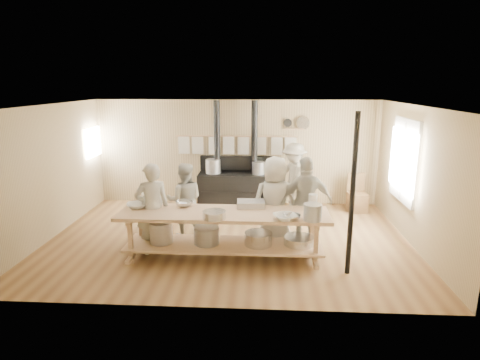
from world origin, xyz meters
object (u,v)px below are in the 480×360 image
Objects in this scene: cook_right at (306,203)px; cook_by_window at (294,177)px; cook_left at (185,200)px; prep_table at (223,230)px; cook_center at (275,202)px; stove at (235,186)px; roasting_pan at (251,204)px; chair at (357,200)px; cook_far_left at (153,209)px.

cook_by_window is at bearing -100.84° from cook_right.
cook_right is at bearing 162.23° from cook_left.
cook_left is 2.93m from cook_by_window.
prep_table is 2.10× the size of cook_center.
cook_center is (0.89, -2.43, 0.34)m from stove.
roasting_pan is (0.47, 0.33, 0.38)m from prep_table.
cook_center is 1.90× the size of chair.
cook_left is 1.81m from cook_center.
cook_left is 4.22m from chair.
cook_far_left is 0.97× the size of cook_center.
cook_right is (2.74, 0.42, 0.03)m from cook_far_left.
prep_table is 2.17× the size of cook_far_left.
prep_table is at bearing 23.99° from cook_center.
cook_center is at bearing -69.82° from stove.
cook_left reaches higher than prep_table.
cook_center is 1.05× the size of cook_by_window.
cook_by_window is 3.35× the size of roasting_pan.
roasting_pan reaches higher than prep_table.
stove is 1.74× the size of cook_left.
cook_center is (0.90, 0.59, 0.34)m from prep_table.
stove is at bearing -71.06° from cook_right.
cook_left reaches higher than chair.
stove is at bearing 171.33° from chair.
cook_left is (-0.86, -2.00, 0.23)m from stove.
cook_far_left is 1.02× the size of cook_by_window.
stove is 1.57× the size of cook_far_left.
prep_table is at bearing -144.68° from roasting_pan.
cook_by_window is at bearing -6.76° from stove.
prep_table is 2.10× the size of cook_right.
cook_far_left is 1.11× the size of cook_left.
cook_far_left is (-1.27, 0.16, 0.31)m from prep_table.
chair reaches higher than prep_table.
chair is at bearing -3.99° from stove.
chair is (2.02, 2.23, -0.59)m from cook_center.
stove reaches higher than cook_right.
prep_table is at bearing -140.75° from chair.
cook_right is at bearing 14.45° from roasting_pan.
cook_center is at bearing 158.92° from cook_left.
stove is 1.59× the size of cook_by_window.
roasting_pan is at bearing -80.21° from stove.
roasting_pan is at bearing 145.33° from cook_left.
cook_far_left is at bearing 1.78° from cook_center.
cook_by_window is (0.52, 2.26, -0.04)m from cook_center.
cook_far_left is 3.80m from cook_by_window.
chair is at bearing -141.51° from cook_center.
cook_far_left is (-1.27, -2.85, 0.31)m from stove.
cook_far_left is 4.99m from chair.
chair is at bearing 43.94° from prep_table.
cook_right is 1.05× the size of cook_by_window.
cook_right is at bearing 165.77° from cook_far_left.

